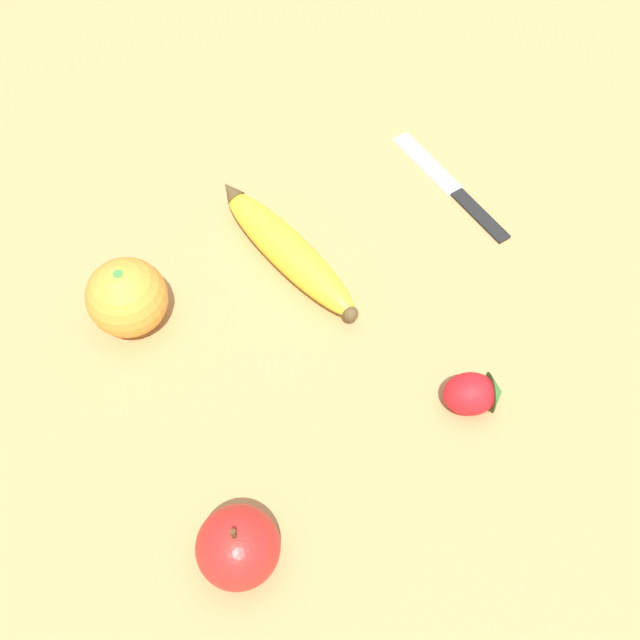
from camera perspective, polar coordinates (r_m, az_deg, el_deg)
ground_plane at (r=0.80m, az=1.60°, el=1.44°), size 3.00×3.00×0.00m
banana at (r=0.81m, az=-2.54°, el=5.38°), size 0.22×0.12×0.04m
orange at (r=0.77m, az=-14.48°, el=1.67°), size 0.08×0.08×0.08m
strawberry at (r=0.73m, az=11.69°, el=-5.52°), size 0.05×0.06×0.04m
apple at (r=0.66m, az=-6.26°, el=-16.83°), size 0.07×0.07×0.08m
paring_knife at (r=0.90m, az=10.16°, el=9.83°), size 0.19×0.07×0.01m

